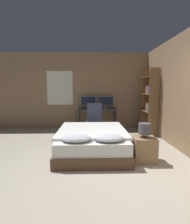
# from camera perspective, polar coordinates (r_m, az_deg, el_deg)

# --- Properties ---
(ground_plane) EXTENTS (20.00, 20.00, 0.00)m
(ground_plane) POSITION_cam_1_polar(r_m,az_deg,el_deg) (2.95, 2.60, -21.35)
(ground_plane) COLOR #B2A893
(wall_back) EXTENTS (12.00, 0.08, 2.70)m
(wall_back) POSITION_cam_1_polar(r_m,az_deg,el_deg) (6.35, 0.02, 6.82)
(wall_back) COLOR #8E7051
(wall_back) RESTS_ON ground_plane
(wall_side_right) EXTENTS (0.06, 12.00, 2.70)m
(wall_side_right) POSITION_cam_1_polar(r_m,az_deg,el_deg) (4.59, 25.70, 5.82)
(wall_side_right) COLOR #8E7051
(wall_side_right) RESTS_ON ground_plane
(bed) EXTENTS (1.52, 1.95, 0.59)m
(bed) POSITION_cam_1_polar(r_m,az_deg,el_deg) (4.02, -0.95, -9.37)
(bed) COLOR brown
(bed) RESTS_ON ground_plane
(nightstand) EXTENTS (0.43, 0.40, 0.49)m
(nightstand) POSITION_cam_1_polar(r_m,az_deg,el_deg) (3.65, 15.68, -11.66)
(nightstand) COLOR #997551
(nightstand) RESTS_ON ground_plane
(bedside_lamp) EXTENTS (0.24, 0.24, 0.28)m
(bedside_lamp) POSITION_cam_1_polar(r_m,az_deg,el_deg) (3.54, 15.91, -5.32)
(bedside_lamp) COLOR gray
(bedside_lamp) RESTS_ON nightstand
(desk) EXTENTS (1.36, 0.55, 0.74)m
(desk) POSITION_cam_1_polar(r_m,az_deg,el_deg) (6.06, 0.74, 0.02)
(desk) COLOR #38383D
(desk) RESTS_ON ground_plane
(monitor_left) EXTENTS (0.56, 0.16, 0.44)m
(monitor_left) POSITION_cam_1_polar(r_m,az_deg,el_deg) (6.19, -2.21, 3.50)
(monitor_left) COLOR #B7B7BC
(monitor_left) RESTS_ON desk
(monitor_right) EXTENTS (0.56, 0.16, 0.44)m
(monitor_right) POSITION_cam_1_polar(r_m,az_deg,el_deg) (6.22, 3.54, 3.51)
(monitor_right) COLOR #B7B7BC
(monitor_right) RESTS_ON desk
(keyboard) EXTENTS (0.34, 0.13, 0.02)m
(keyboard) POSITION_cam_1_polar(r_m,az_deg,el_deg) (5.88, 0.81, 0.89)
(keyboard) COLOR #B7B7BC
(keyboard) RESTS_ON desk
(computer_mouse) EXTENTS (0.07, 0.05, 0.04)m
(computer_mouse) POSITION_cam_1_polar(r_m,az_deg,el_deg) (5.89, 3.34, 0.98)
(computer_mouse) COLOR #B7B7BC
(computer_mouse) RESTS_ON desk
(office_chair) EXTENTS (0.52, 0.52, 1.01)m
(office_chair) POSITION_cam_1_polar(r_m,az_deg,el_deg) (5.39, -0.23, -3.44)
(office_chair) COLOR black
(office_chair) RESTS_ON ground_plane
(bookshelf) EXTENTS (0.31, 0.85, 2.05)m
(bookshelf) POSITION_cam_1_polar(r_m,az_deg,el_deg) (5.76, 17.61, 4.10)
(bookshelf) COLOR brown
(bookshelf) RESTS_ON ground_plane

